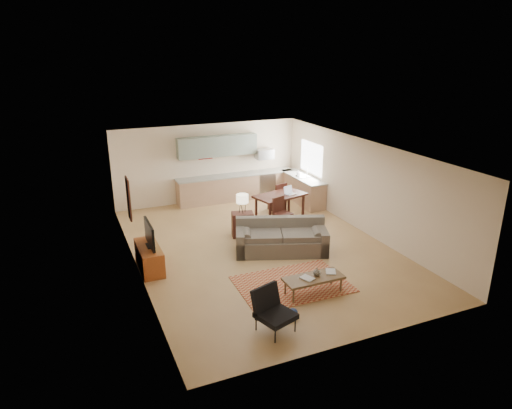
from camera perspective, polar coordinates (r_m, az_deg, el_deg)
name	(u,v)px	position (r m, az deg, el deg)	size (l,w,h in m)	color
room	(261,201)	(11.89, 0.57, 0.48)	(9.00, 9.00, 9.00)	#A77F4D
kitchen_counter_back	(236,187)	(16.17, -2.51, 2.21)	(4.26, 0.64, 0.92)	tan
kitchen_counter_right	(303,189)	(15.97, 5.84, 1.91)	(0.64, 2.26, 0.92)	tan
kitchen_range	(264,184)	(16.58, 1.05, 2.61)	(0.62, 0.62, 0.90)	#A5A8AD
kitchen_microwave	(264,154)	(16.32, 1.04, 6.34)	(0.62, 0.40, 0.35)	#A5A8AD
upper_cabinets	(217,146)	(15.75, -4.84, 7.30)	(2.80, 0.34, 0.70)	gray
window_right	(311,158)	(15.83, 6.93, 5.81)	(0.02, 1.40, 1.05)	white
wall_art_left	(129,199)	(11.84, -15.60, 0.70)	(0.06, 0.42, 1.10)	olive
triptych	(205,152)	(15.80, -6.36, 6.55)	(1.70, 0.04, 0.50)	beige
rug	(292,284)	(10.62, 4.55, -9.89)	(2.49, 1.72, 0.02)	#9C301D
sofa	(281,237)	(11.99, 3.18, -4.08)	(2.48, 1.08, 0.86)	#574F44
coffee_table	(313,285)	(10.22, 7.17, -9.97)	(1.35, 0.53, 0.41)	#513A21
book_a	(304,280)	(9.96, 6.03, -9.36)	(0.31, 0.35, 0.03)	maroon
book_b	(326,271)	(10.38, 8.73, -8.26)	(0.33, 0.36, 0.02)	navy
vase	(317,271)	(10.17, 7.61, -8.29)	(0.20, 0.20, 0.18)	black
armchair	(276,312)	(8.83, 2.49, -13.25)	(0.74, 0.74, 0.84)	black
tv_credenza	(149,258)	(11.44, -13.19, -6.48)	(0.50, 1.31, 0.60)	#8F3E17
tv	(149,234)	(11.21, -13.17, -3.66)	(0.10, 1.01, 0.60)	black
console_table	(243,224)	(13.03, -1.69, -2.50)	(0.60, 0.40, 0.71)	#331611
table_lamp	(242,203)	(12.81, -1.72, 0.14)	(0.34, 0.34, 0.56)	beige
dining_table	(280,207)	(14.34, 3.00, -0.27)	(1.58, 0.91, 0.80)	#331611
dining_chair_near	(283,213)	(13.54, 3.39, -1.13)	(0.45, 0.48, 0.95)	#331611
dining_chair_far	(277,196)	(15.10, 2.66, 1.06)	(0.46, 0.48, 0.96)	#331611
laptop	(291,190)	(14.23, 4.37, 1.77)	(0.34, 0.25, 0.25)	#A5A8AD
soap_bottle	(298,173)	(15.92, 5.29, 3.95)	(0.10, 0.10, 0.19)	beige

